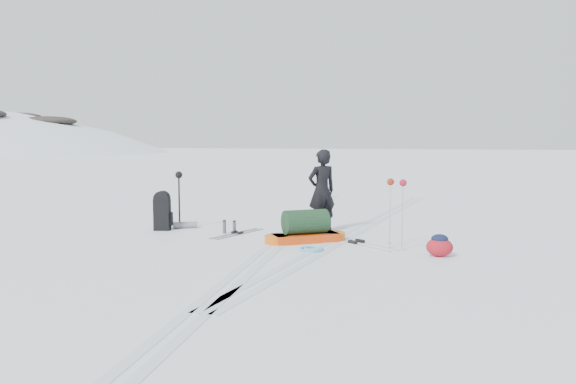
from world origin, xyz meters
name	(u,v)px	position (x,y,z in m)	size (l,w,h in m)	color
ground	(282,239)	(0.00, 0.00, 0.00)	(200.00, 200.00, 0.00)	white
ski_tracks	(321,233)	(0.61, 0.88, 0.00)	(3.38, 17.97, 0.01)	silver
skier	(322,191)	(0.58, 1.12, 0.90)	(0.65, 0.43, 1.79)	black
pulk_sled	(305,229)	(0.52, -0.15, 0.24)	(1.64, 1.33, 0.64)	#D9400C
expedition_rucksack	(165,212)	(-2.81, 0.45, 0.40)	(0.83, 0.74, 0.87)	black
ski_poles_black	(179,182)	(-2.60, 0.73, 1.06)	(0.16, 0.16, 1.29)	black
ski_poles_silver	(397,190)	(2.29, -0.44, 1.08)	(0.36, 0.29, 1.29)	silver
touring_skis_grey	(237,233)	(-1.09, 0.36, 0.01)	(0.72, 1.56, 0.06)	#989AA0
touring_skis_white	(356,243)	(1.52, -0.09, 0.02)	(1.72, 1.46, 0.07)	#BABEC1
rope_coil	(312,249)	(0.83, -0.93, 0.03)	(0.46, 0.46, 0.05)	#56ABD2
small_daypack	(440,246)	(3.06, -0.90, 0.19)	(0.46, 0.35, 0.39)	maroon
thermos_pair	(229,227)	(-1.29, 0.41, 0.14)	(0.27, 0.21, 0.29)	#5B5F63
stuff_sack	(296,229)	(0.13, 0.61, 0.11)	(0.39, 0.31, 0.23)	black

